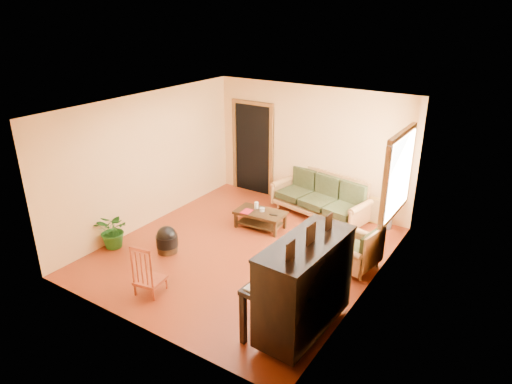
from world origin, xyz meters
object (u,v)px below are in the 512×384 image
Objects in this scene: sofa at (319,196)px; ceramic_crock at (387,222)px; armchair at (356,247)px; coffee_table at (260,220)px; piano at (305,288)px; footstool at (167,242)px; red_chair at (149,268)px; potted_plant at (114,230)px.

sofa reaches higher than ceramic_crock.
ceramic_crock is (1.38, 0.23, -0.32)m from sofa.
ceramic_crock is (-0.03, 1.74, -0.27)m from armchair.
armchair reaches higher than coffee_table.
piano is 3.12m from footstool.
footstool is at bearing 111.85° from red_chair.
piano is 3.95m from potted_plant.
armchair is 4.27m from potted_plant.
coffee_table is 2.51× the size of footstool.
sofa is at bearing 60.42° from footstool.
red_chair is (0.65, -1.06, 0.24)m from footstool.
potted_plant is (-0.91, -0.40, 0.16)m from footstool.
coffee_table is 1.24× the size of armchair.
red_chair reaches higher than armchair.
coffee_table is at bearing 136.04° from piano.
coffee_table is 1.91m from footstool.
footstool is at bearing -134.34° from ceramic_crock.
sofa is at bearing 142.49° from armchair.
red_chair is at bearing -119.60° from ceramic_crock.
footstool is (-3.01, -1.31, -0.21)m from armchair.
potted_plant is (-1.56, 0.66, -0.08)m from red_chair.
piano is 3.99× the size of footstool.
red_chair is 1.24× the size of potted_plant.
sofa reaches higher than coffee_table.
sofa is at bearing 57.56° from coffee_table.
ceramic_crock is at bearing 50.66° from red_chair.
sofa is 1.37m from coffee_table.
armchair is at bearing -10.09° from coffee_table.
sofa is at bearing 52.07° from potted_plant.
coffee_table is at bearing 49.40° from potted_plant.
armchair reaches higher than ceramic_crock.
ceramic_crock is at bearing 100.35° from armchair.
coffee_table reaches higher than ceramic_crock.
piano is at bearing -56.19° from sofa.
ceramic_crock is at bearing 45.66° from footstool.
piano is 3.68m from ceramic_crock.
potted_plant reaches higher than coffee_table.
ceramic_crock is (2.33, 4.11, -0.30)m from red_chair.
footstool is at bearing -146.87° from armchair.
sofa reaches higher than armchair.
piano is 1.82× the size of red_chair.
piano is 2.43m from red_chair.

